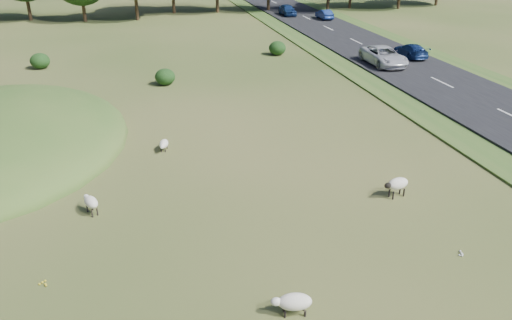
{
  "coord_description": "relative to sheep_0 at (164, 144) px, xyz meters",
  "views": [
    {
      "loc": [
        -3.3,
        -17.21,
        11.19
      ],
      "look_at": [
        2.0,
        4.0,
        1.0
      ],
      "focal_mm": 35.0,
      "sensor_mm": 36.0,
      "label": 1
    }
  ],
  "objects": [
    {
      "name": "sheep_5",
      "position": [
        9.89,
        -7.86,
        0.27
      ],
      "size": [
        1.35,
        0.79,
        0.94
      ],
      "rotation": [
        0.0,
        0.0,
        3.36
      ],
      "color": "beige",
      "rests_on": "ground"
    },
    {
      "name": "car_7",
      "position": [
        24.02,
        37.81,
        0.47
      ],
      "size": [
        1.29,
        3.69,
        1.22
      ],
      "primitive_type": "imported",
      "rotation": [
        0.0,
        0.0,
        3.14
      ],
      "color": "navy",
      "rests_on": "road"
    },
    {
      "name": "sheep_3",
      "position": [
        -3.55,
        -6.03,
        0.18
      ],
      "size": [
        0.83,
        1.16,
        0.81
      ],
      "rotation": [
        0.0,
        0.0,
        2.0
      ],
      "color": "beige",
      "rests_on": "ground"
    },
    {
      "name": "sheep_1",
      "position": [
        2.96,
        -14.03,
        0.1
      ],
      "size": [
        1.37,
        0.76,
        0.77
      ],
      "rotation": [
        0.0,
        0.0,
        2.97
      ],
      "color": "beige",
      "rests_on": "ground"
    },
    {
      "name": "car_5",
      "position": [
        20.22,
        13.7,
        0.63
      ],
      "size": [
        2.56,
        5.54,
        1.54
      ],
      "primitive_type": "imported",
      "color": "silver",
      "rests_on": "road"
    },
    {
      "name": "road",
      "position": [
        22.12,
        21.47,
        -0.26
      ],
      "size": [
        8.0,
        150.0,
        0.25
      ],
      "primitive_type": "cube",
      "color": "black",
      "rests_on": "ground"
    },
    {
      "name": "sheep_0",
      "position": [
        0.0,
        0.0,
        0.0
      ],
      "size": [
        0.69,
        1.11,
        0.61
      ],
      "rotation": [
        0.0,
        0.0,
        4.43
      ],
      "color": "beige",
      "rests_on": "ground"
    },
    {
      "name": "car_3",
      "position": [
        20.22,
        42.02,
        0.58
      ],
      "size": [
        1.7,
        4.22,
        1.44
      ],
      "primitive_type": "imported",
      "color": "navy",
      "rests_on": "road"
    },
    {
      "name": "shrubs",
      "position": [
        1.44,
        18.23,
        0.28
      ],
      "size": [
        23.18,
        9.32,
        1.35
      ],
      "color": "black",
      "rests_on": "ground"
    },
    {
      "name": "car_4",
      "position": [
        24.02,
        15.68,
        0.48
      ],
      "size": [
        1.71,
        4.22,
        1.22
      ],
      "primitive_type": "imported",
      "rotation": [
        0.0,
        0.0,
        3.14
      ],
      "color": "navy",
      "rests_on": "road"
    },
    {
      "name": "ground",
      "position": [
        2.12,
        11.47,
        -0.39
      ],
      "size": [
        160.0,
        160.0,
        0.0
      ],
      "primitive_type": "plane",
      "color": "#2A4916",
      "rests_on": "ground"
    }
  ]
}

